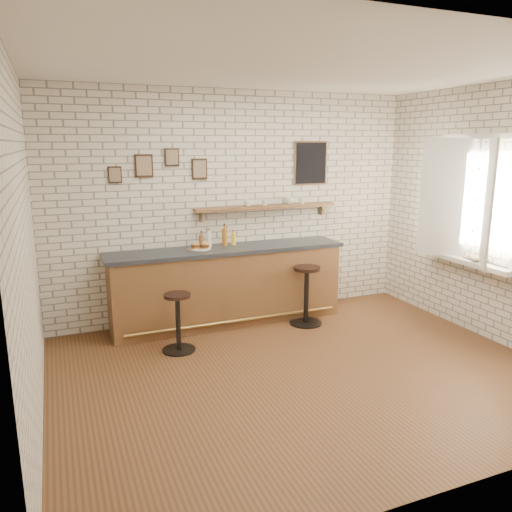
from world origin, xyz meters
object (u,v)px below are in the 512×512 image
(sandwich_plate, at_px, (200,249))
(bar_stool_right, at_px, (306,293))
(bitters_bottle_brown, at_px, (202,241))
(shelf_cup_d, at_px, (302,201))
(shelf_cup_c, at_px, (290,201))
(book_lower, at_px, (468,259))
(bar_counter, at_px, (228,285))
(condiment_bottle_yellow, at_px, (234,239))
(bitters_bottle_amber, at_px, (225,237))
(shelf_cup_b, at_px, (265,203))
(ciabatta_sandwich, at_px, (200,245))
(book_upper, at_px, (470,258))
(bitters_bottle_white, at_px, (209,239))
(bar_stool_left, at_px, (178,321))
(shelf_cup_a, at_px, (248,203))

(sandwich_plate, bearing_deg, bar_stool_right, -20.55)
(bitters_bottle_brown, distance_m, shelf_cup_d, 1.54)
(shelf_cup_c, bearing_deg, book_lower, -122.95)
(bar_counter, height_order, condiment_bottle_yellow, condiment_bottle_yellow)
(sandwich_plate, relative_size, bitters_bottle_amber, 0.97)
(sandwich_plate, height_order, shelf_cup_b, shelf_cup_b)
(sandwich_plate, bearing_deg, bitters_bottle_brown, 59.51)
(sandwich_plate, xyz_separation_m, bitters_bottle_amber, (0.37, 0.10, 0.11))
(bar_counter, relative_size, sandwich_plate, 11.07)
(bar_counter, relative_size, shelf_cup_d, 33.54)
(ciabatta_sandwich, height_order, shelf_cup_d, shelf_cup_d)
(bitters_bottle_amber, xyz_separation_m, book_upper, (2.61, -1.61, -0.17))
(condiment_bottle_yellow, bearing_deg, shelf_cup_c, 4.77)
(condiment_bottle_yellow, bearing_deg, book_upper, -32.91)
(bar_stool_right, bearing_deg, bitters_bottle_amber, 147.75)
(book_upper, bearing_deg, book_lower, 118.11)
(bitters_bottle_white, bearing_deg, book_lower, -29.06)
(bitters_bottle_white, height_order, shelf_cup_d, shelf_cup_d)
(sandwich_plate, distance_m, bar_stool_left, 1.08)
(ciabatta_sandwich, bearing_deg, shelf_cup_a, 13.02)
(bar_stool_left, bearing_deg, shelf_cup_a, 36.25)
(bar_stool_right, bearing_deg, bitters_bottle_white, 152.90)
(sandwich_plate, bearing_deg, bar_counter, -5.50)
(bitters_bottle_brown, distance_m, shelf_cup_a, 0.81)
(bitters_bottle_brown, bearing_deg, shelf_cup_d, 2.74)
(bitters_bottle_amber, bearing_deg, ciabatta_sandwich, -165.04)
(bitters_bottle_white, xyz_separation_m, shelf_cup_d, (1.37, 0.07, 0.44))
(bar_stool_left, relative_size, shelf_cup_a, 6.07)
(book_lower, bearing_deg, bar_stool_right, 155.48)
(book_upper, bearing_deg, bitters_bottle_brown, 179.29)
(sandwich_plate, xyz_separation_m, bitters_bottle_white, (0.16, 0.10, 0.09))
(condiment_bottle_yellow, bearing_deg, sandwich_plate, -169.02)
(bitters_bottle_white, bearing_deg, shelf_cup_b, 4.97)
(shelf_cup_c, height_order, book_upper, shelf_cup_c)
(sandwich_plate, height_order, bar_stool_right, sandwich_plate)
(bitters_bottle_amber, height_order, book_lower, bitters_bottle_amber)
(bitters_bottle_amber, xyz_separation_m, shelf_cup_a, (0.36, 0.07, 0.42))
(book_lower, bearing_deg, bitters_bottle_white, 156.75)
(condiment_bottle_yellow, height_order, bar_stool_right, condiment_bottle_yellow)
(shelf_cup_b, bearing_deg, sandwich_plate, 155.46)
(ciabatta_sandwich, distance_m, bar_stool_right, 1.51)
(bitters_bottle_white, bearing_deg, sandwich_plate, -148.51)
(bitters_bottle_amber, xyz_separation_m, bar_stool_left, (-0.84, -0.81, -0.77))
(bar_stool_right, height_order, shelf_cup_d, shelf_cup_d)
(ciabatta_sandwich, xyz_separation_m, bitters_bottle_amber, (0.36, 0.10, 0.07))
(condiment_bottle_yellow, bearing_deg, ciabatta_sandwich, -168.78)
(bitters_bottle_brown, xyz_separation_m, shelf_cup_a, (0.67, 0.07, 0.45))
(bitters_bottle_brown, distance_m, condiment_bottle_yellow, 0.44)
(ciabatta_sandwich, relative_size, bar_stool_left, 0.40)
(ciabatta_sandwich, xyz_separation_m, condiment_bottle_yellow, (0.48, 0.10, 0.03))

